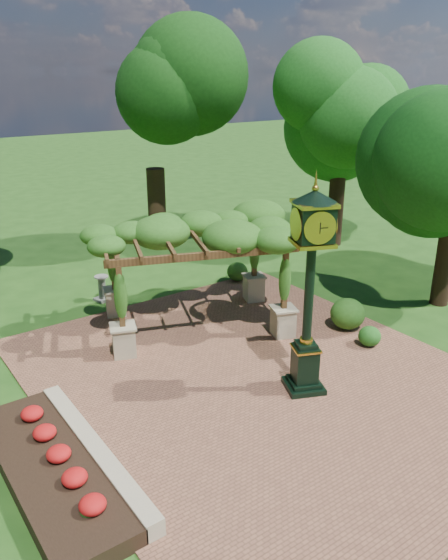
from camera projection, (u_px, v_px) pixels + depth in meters
ground at (285, 396)px, 13.01m from camera, size 120.00×120.00×0.00m
brick_plaza at (259, 378)px, 13.76m from camera, size 10.00×12.00×0.04m
border_wall at (95, 452)px, 10.81m from camera, size 0.35×5.00×0.40m
flower_bed at (50, 471)px, 10.32m from camera, size 1.50×5.00×0.36m
pedestal_clock at (310, 275)px, 12.23m from camera, size 1.29×1.29×4.97m
pergola at (194, 239)px, 15.68m from camera, size 6.13×4.96×3.34m
sundial at (102, 290)px, 18.34m from camera, size 0.58×0.58×0.88m
shrub_front at (370, 336)px, 15.26m from camera, size 0.76×0.76×0.57m
shrub_mid at (348, 314)px, 16.24m from camera, size 1.34×1.34×0.93m
shrub_back at (237, 272)px, 20.01m from camera, size 0.78×0.78×0.69m
tree_north at (152, 102)px, 21.82m from camera, size 4.28×4.28×8.94m
tree_east_far at (344, 98)px, 22.26m from camera, size 4.41×4.41×9.09m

